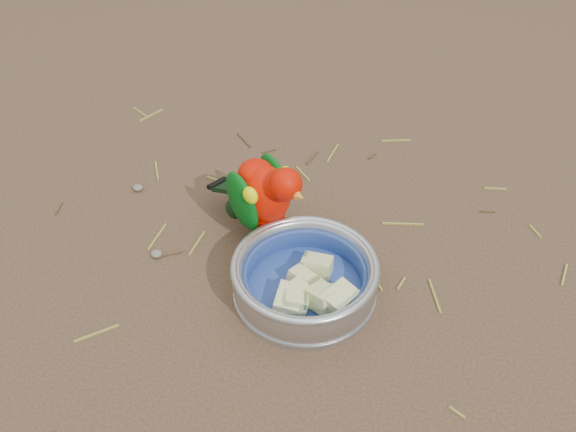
% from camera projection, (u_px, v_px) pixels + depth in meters
% --- Properties ---
extents(ground, '(60.00, 60.00, 0.00)m').
position_uv_depth(ground, '(299.00, 306.00, 0.90)').
color(ground, '#4D3626').
extents(food_bowl, '(0.20, 0.20, 0.02)m').
position_uv_depth(food_bowl, '(305.00, 290.00, 0.91)').
color(food_bowl, '#B2B2BA').
rests_on(food_bowl, ground).
extents(bowl_wall, '(0.20, 0.20, 0.04)m').
position_uv_depth(bowl_wall, '(305.00, 276.00, 0.90)').
color(bowl_wall, '#B2B2BA').
rests_on(bowl_wall, food_bowl).
extents(fruit_wedges, '(0.12, 0.12, 0.03)m').
position_uv_depth(fruit_wedges, '(305.00, 279.00, 0.90)').
color(fruit_wedges, beige).
rests_on(fruit_wedges, food_bowl).
extents(lory_parrot, '(0.21, 0.17, 0.15)m').
position_uv_depth(lory_parrot, '(264.00, 201.00, 0.96)').
color(lory_parrot, red).
rests_on(lory_parrot, ground).
extents(ground_debris, '(0.90, 0.80, 0.01)m').
position_uv_depth(ground_debris, '(325.00, 301.00, 0.91)').
color(ground_debris, olive).
rests_on(ground_debris, ground).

